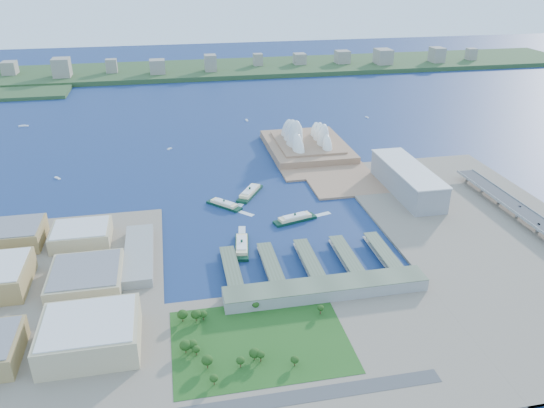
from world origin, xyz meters
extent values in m
plane|color=#10214B|center=(0.00, 0.00, 0.00)|extent=(3000.00, 3000.00, 0.00)
cube|color=gray|center=(-250.00, -105.00, 1.50)|extent=(220.00, 390.00, 3.00)
cube|color=gray|center=(0.00, -210.00, 1.50)|extent=(720.00, 180.00, 3.00)
cube|color=gray|center=(240.00, -50.00, 1.50)|extent=(240.00, 500.00, 3.00)
cube|color=#936C50|center=(107.50, 260.00, 1.50)|extent=(135.00, 220.00, 3.00)
cube|color=#2D4926|center=(0.00, 980.00, 6.00)|extent=(2200.00, 260.00, 12.00)
cube|color=gray|center=(195.00, 80.00, 20.50)|extent=(45.00, 155.00, 35.00)
cube|color=gray|center=(15.00, -135.00, 9.00)|extent=(200.00, 28.00, 12.00)
imported|color=slate|center=(296.00, -64.42, 15.47)|extent=(1.31, 3.76, 1.24)
imported|color=slate|center=(304.00, -16.32, 15.45)|extent=(1.68, 4.14, 1.20)
camera|label=1|loc=(-120.82, -544.53, 303.23)|focal=35.00mm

